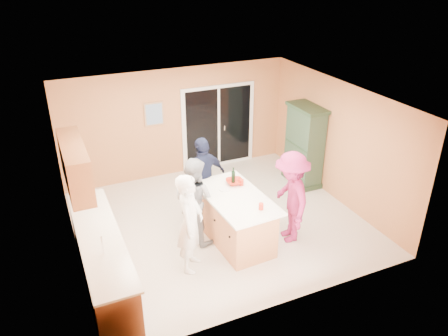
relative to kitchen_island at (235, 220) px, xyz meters
name	(u,v)px	position (x,y,z in m)	size (l,w,h in m)	color
floor	(219,222)	(-0.03, 0.70, -0.45)	(5.50, 5.50, 0.00)	beige
ceiling	(219,98)	(-0.03, 0.70, 2.15)	(5.50, 5.00, 0.10)	white
wall_back	(177,123)	(-0.03, 3.20, 0.85)	(5.50, 0.10, 2.60)	#F19D63
wall_front	(288,234)	(-0.03, -1.80, 0.85)	(5.50, 0.10, 2.60)	#F19D63
wall_left	(68,193)	(-2.78, 0.70, 0.85)	(0.10, 5.00, 2.60)	#F19D63
wall_right	(337,142)	(2.72, 0.70, 0.85)	(0.10, 5.00, 2.60)	#F19D63
left_cabinet_run	(104,266)	(-2.48, -0.35, 0.01)	(0.65, 3.05, 1.24)	#CC7D4F
upper_cabinets	(75,165)	(-2.60, 0.50, 1.42)	(0.35, 1.60, 0.75)	#CC7D4F
sliding_door	(218,127)	(1.02, 3.16, 0.60)	(1.90, 0.07, 2.10)	silver
framed_picture	(154,114)	(-0.58, 3.18, 1.15)	(0.46, 0.04, 0.56)	#A27651
kitchen_island	(235,220)	(0.00, 0.00, 0.00)	(1.10, 1.89, 0.96)	#CC7D4F
green_hutch	(304,146)	(2.46, 1.52, 0.46)	(0.54, 1.03, 1.88)	#233923
woman_white	(190,223)	(-1.02, -0.39, 0.44)	(0.65, 0.43, 1.78)	white
woman_grey	(194,200)	(-0.67, 0.37, 0.39)	(0.82, 0.64, 1.68)	#959597
woman_navy	(204,179)	(-0.23, 1.01, 0.43)	(1.03, 0.43, 1.76)	#1A2139
woman_magenta	(291,197)	(0.96, -0.33, 0.44)	(1.15, 0.66, 1.78)	#9B2158
serving_bowl	(235,182)	(0.18, 0.45, 0.55)	(0.32, 0.32, 0.08)	red
tulip_vase	(86,193)	(-2.48, 0.90, 0.68)	(0.21, 0.14, 0.39)	#B01121
tumbler_near	(261,206)	(0.20, -0.58, 0.57)	(0.08, 0.08, 0.12)	red
tumbler_far	(242,182)	(0.28, 0.34, 0.57)	(0.08, 0.08, 0.12)	red
wine_bottle	(233,177)	(0.18, 0.50, 0.63)	(0.07, 0.07, 0.32)	black
white_plate	(225,189)	(-0.08, 0.31, 0.52)	(0.20, 0.20, 0.01)	silver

